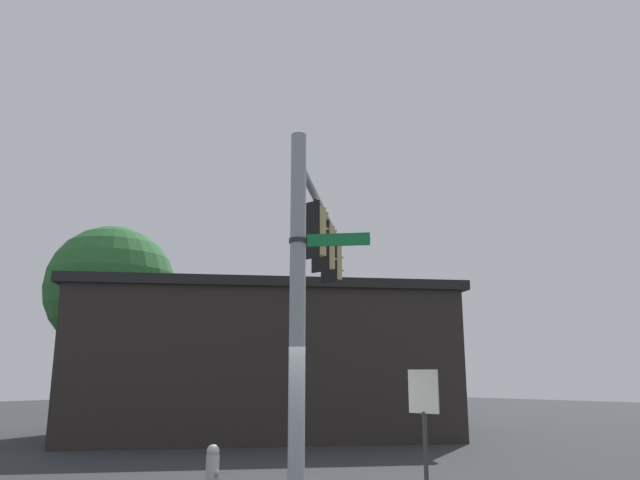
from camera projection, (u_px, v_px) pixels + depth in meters
name	position (u px, v px, depth m)	size (l,w,h in m)	color
signal_pole	(297.00, 308.00, 10.14)	(0.28, 0.28, 6.31)	gray
mast_arm	(322.00, 210.00, 13.80)	(0.16, 0.16, 6.38)	gray
traffic_light_nearest_pole	(316.00, 232.00, 12.56)	(0.54, 0.49, 1.31)	black
traffic_light_mid_inner	(326.00, 247.00, 14.16)	(0.54, 0.49, 1.31)	black
traffic_light_mid_outer	(334.00, 260.00, 15.76)	(0.54, 0.49, 1.31)	black
street_name_sign	(317.00, 240.00, 10.35)	(1.22, 0.87, 0.22)	#147238
storefront_building	(263.00, 361.00, 20.44)	(13.16, 13.79, 4.90)	#282321
tree_by_storefront	(111.00, 290.00, 19.51)	(4.17, 4.17, 6.82)	#4C3823
fire_hydrant	(213.00, 468.00, 10.53)	(0.35, 0.24, 0.82)	#99999E
historical_marker	(424.00, 411.00, 10.52)	(0.60, 0.08, 2.13)	#333333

